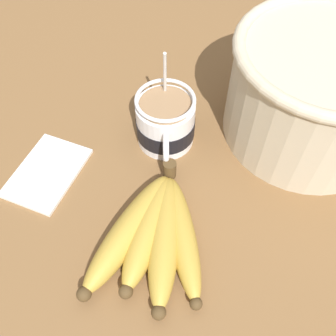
% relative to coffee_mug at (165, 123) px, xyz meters
% --- Properties ---
extents(table, '(1.08, 1.08, 0.04)m').
position_rel_coffee_mug_xyz_m(table, '(0.06, -0.03, -0.06)').
color(table, brown).
rests_on(table, ground).
extents(coffee_mug, '(0.13, 0.10, 0.16)m').
position_rel_coffee_mug_xyz_m(coffee_mug, '(0.00, 0.00, 0.00)').
color(coffee_mug, silver).
rests_on(coffee_mug, table).
extents(banana_bunch, '(0.22, 0.17, 0.04)m').
position_rel_coffee_mug_xyz_m(banana_bunch, '(0.18, -0.02, -0.02)').
color(banana_bunch, '#4C381E').
rests_on(banana_bunch, table).
extents(woven_basket, '(0.28, 0.28, 0.17)m').
position_rel_coffee_mug_xyz_m(woven_basket, '(-0.02, 0.23, 0.05)').
color(woven_basket, beige).
rests_on(woven_basket, table).
extents(napkin, '(0.16, 0.14, 0.01)m').
position_rel_coffee_mug_xyz_m(napkin, '(0.07, -0.19, -0.04)').
color(napkin, white).
rests_on(napkin, table).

